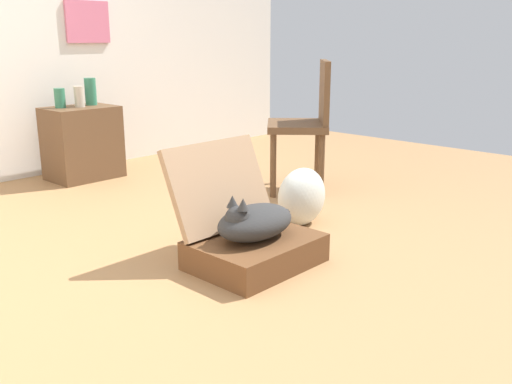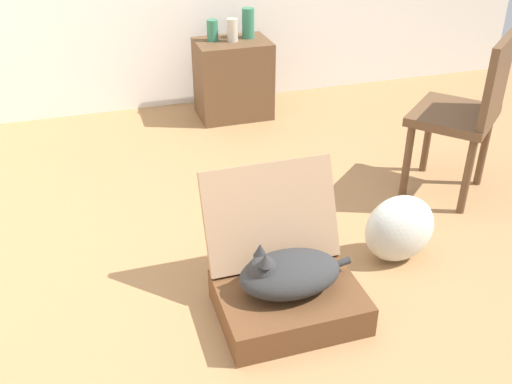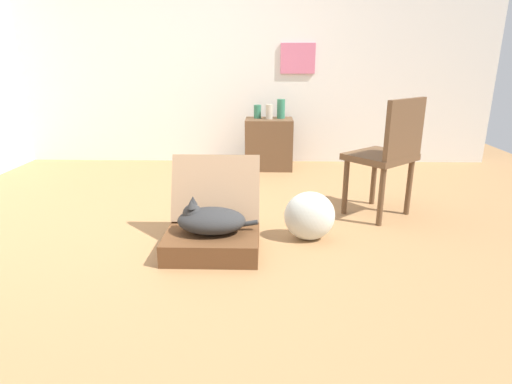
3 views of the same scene
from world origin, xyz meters
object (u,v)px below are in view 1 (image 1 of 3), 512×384
at_px(vase_short, 91,92).
at_px(chair, 307,119).
at_px(plastic_bag_white, 302,197).
at_px(vase_tall, 60,98).
at_px(suitcase_base, 255,252).
at_px(side_table, 82,143).
at_px(cat, 254,222).
at_px(vase_round, 79,97).

bearing_deg(vase_short, chair, -63.63).
height_order(plastic_bag_white, vase_tall, vase_tall).
relative_size(suitcase_base, plastic_bag_white, 1.72).
distance_m(plastic_bag_white, side_table, 2.04).
bearing_deg(vase_short, cat, -102.76).
relative_size(plastic_bag_white, vase_round, 2.20).
relative_size(cat, vase_tall, 3.45).
distance_m(side_table, vase_tall, 0.39).
relative_size(suitcase_base, vase_round, 3.77).
height_order(suitcase_base, side_table, side_table).
xyz_separation_m(plastic_bag_white, vase_round, (-0.28, 2.01, 0.48)).
xyz_separation_m(suitcase_base, plastic_bag_white, (0.65, 0.23, 0.10)).
relative_size(side_table, vase_short, 2.67).
distance_m(suitcase_base, vase_short, 2.43).
bearing_deg(side_table, vase_tall, 160.39).
height_order(suitcase_base, vase_tall, vase_tall).
distance_m(cat, vase_short, 2.40).
distance_m(suitcase_base, vase_tall, 2.38).
bearing_deg(vase_short, plastic_bag_white, -86.00).
xyz_separation_m(vase_round, chair, (0.92, -1.53, -0.12)).
relative_size(vase_tall, chair, 0.16).
xyz_separation_m(suitcase_base, vase_round, (0.38, 2.24, 0.58)).
distance_m(cat, chair, 1.52).
bearing_deg(vase_tall, side_table, -19.61).
bearing_deg(vase_tall, vase_short, -0.69).
bearing_deg(vase_short, suitcase_base, -102.49).
distance_m(cat, side_table, 2.29).
bearing_deg(cat, vase_round, 80.21).
bearing_deg(chair, vase_round, -100.21).
xyz_separation_m(side_table, vase_tall, (-0.13, 0.05, 0.36)).
bearing_deg(plastic_bag_white, vase_short, 94.00).
height_order(plastic_bag_white, vase_short, vase_short).
bearing_deg(suitcase_base, vase_short, 77.51).
xyz_separation_m(side_table, vase_round, (0.00, -0.01, 0.37)).
relative_size(plastic_bag_white, vase_short, 1.65).
xyz_separation_m(cat, side_table, (0.39, 2.25, 0.06)).
bearing_deg(chair, vase_tall, -97.66).
xyz_separation_m(suitcase_base, vase_short, (0.51, 2.30, 0.61)).
relative_size(suitcase_base, vase_short, 2.83).
relative_size(vase_short, chair, 0.23).
relative_size(vase_short, vase_round, 1.33).
bearing_deg(vase_round, plastic_bag_white, -82.13).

